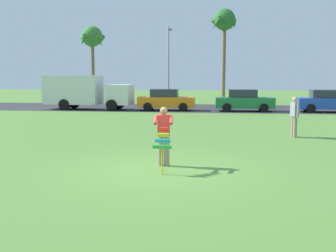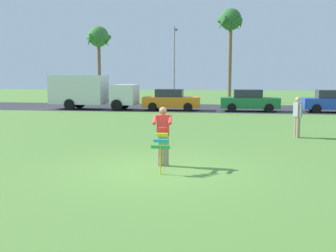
{
  "view_description": "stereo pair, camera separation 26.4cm",
  "coord_description": "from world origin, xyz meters",
  "px_view_note": "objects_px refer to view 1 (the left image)",
  "views": [
    {
      "loc": [
        1.6,
        -10.93,
        2.65
      ],
      "look_at": [
        -0.0,
        1.54,
        1.05
      ],
      "focal_mm": 43.09,
      "sensor_mm": 36.0,
      "label": 1
    },
    {
      "loc": [
        1.86,
        -10.89,
        2.65
      ],
      "look_at": [
        -0.0,
        1.54,
        1.05
      ],
      "focal_mm": 43.09,
      "sensor_mm": 36.0,
      "label": 2
    }
  ],
  "objects_px": {
    "kite_held": "(163,143)",
    "parked_truck_white_box": "(83,91)",
    "parked_car_green": "(244,101)",
    "parked_car_blue": "(327,101)",
    "parked_car_orange": "(166,100)",
    "palm_tree_left_near": "(92,39)",
    "palm_tree_right_near": "(224,24)",
    "person_walker_near": "(294,115)",
    "person_kite_flyer": "(164,134)",
    "streetlight_pole": "(169,60)"
  },
  "relations": [
    {
      "from": "streetlight_pole",
      "to": "person_walker_near",
      "type": "height_order",
      "value": "streetlight_pole"
    },
    {
      "from": "parked_car_orange",
      "to": "parked_car_green",
      "type": "distance_m",
      "value": 5.75
    },
    {
      "from": "person_kite_flyer",
      "to": "kite_held",
      "type": "xyz_separation_m",
      "value": [
        0.09,
        -0.85,
        -0.12
      ]
    },
    {
      "from": "person_kite_flyer",
      "to": "parked_car_blue",
      "type": "relative_size",
      "value": 0.41
    },
    {
      "from": "parked_car_orange",
      "to": "streetlight_pole",
      "type": "bearing_deg",
      "value": 95.78
    },
    {
      "from": "parked_car_blue",
      "to": "parked_car_orange",
      "type": "bearing_deg",
      "value": -180.0
    },
    {
      "from": "kite_held",
      "to": "parked_truck_white_box",
      "type": "relative_size",
      "value": 0.18
    },
    {
      "from": "person_walker_near",
      "to": "parked_car_green",
      "type": "bearing_deg",
      "value": 96.52
    },
    {
      "from": "kite_held",
      "to": "person_walker_near",
      "type": "relative_size",
      "value": 0.7
    },
    {
      "from": "parked_car_orange",
      "to": "parked_car_green",
      "type": "bearing_deg",
      "value": -0.0
    },
    {
      "from": "person_kite_flyer",
      "to": "kite_held",
      "type": "bearing_deg",
      "value": -83.73
    },
    {
      "from": "parked_car_green",
      "to": "palm_tree_right_near",
      "type": "distance_m",
      "value": 12.64
    },
    {
      "from": "person_kite_flyer",
      "to": "kite_held",
      "type": "relative_size",
      "value": 1.42
    },
    {
      "from": "person_kite_flyer",
      "to": "parked_car_orange",
      "type": "distance_m",
      "value": 18.58
    },
    {
      "from": "parked_car_blue",
      "to": "person_walker_near",
      "type": "distance_m",
      "value": 13.05
    },
    {
      "from": "parked_truck_white_box",
      "to": "parked_car_green",
      "type": "distance_m",
      "value": 12.16
    },
    {
      "from": "person_kite_flyer",
      "to": "parked_car_blue",
      "type": "xyz_separation_m",
      "value": [
        9.19,
        18.43,
        -0.18
      ]
    },
    {
      "from": "kite_held",
      "to": "parked_car_orange",
      "type": "bearing_deg",
      "value": 97.33
    },
    {
      "from": "kite_held",
      "to": "parked_truck_white_box",
      "type": "bearing_deg",
      "value": 114.72
    },
    {
      "from": "parked_car_green",
      "to": "parked_car_blue",
      "type": "relative_size",
      "value": 1.01
    },
    {
      "from": "parked_car_orange",
      "to": "palm_tree_right_near",
      "type": "bearing_deg",
      "value": 67.72
    },
    {
      "from": "parked_truck_white_box",
      "to": "parked_car_blue",
      "type": "relative_size",
      "value": 1.61
    },
    {
      "from": "parked_truck_white_box",
      "to": "streetlight_pole",
      "type": "xyz_separation_m",
      "value": [
        5.66,
        7.24,
        2.59
      ]
    },
    {
      "from": "parked_car_orange",
      "to": "palm_tree_left_near",
      "type": "xyz_separation_m",
      "value": [
        -9.01,
        10.61,
        5.47
      ]
    },
    {
      "from": "parked_truck_white_box",
      "to": "palm_tree_right_near",
      "type": "distance_m",
      "value": 16.26
    },
    {
      "from": "parked_car_green",
      "to": "streetlight_pole",
      "type": "relative_size",
      "value": 0.61
    },
    {
      "from": "parked_car_blue",
      "to": "kite_held",
      "type": "bearing_deg",
      "value": -115.26
    },
    {
      "from": "kite_held",
      "to": "streetlight_pole",
      "type": "relative_size",
      "value": 0.17
    },
    {
      "from": "person_kite_flyer",
      "to": "palm_tree_right_near",
      "type": "bearing_deg",
      "value": 86.17
    },
    {
      "from": "person_kite_flyer",
      "to": "person_walker_near",
      "type": "relative_size",
      "value": 1.0
    },
    {
      "from": "parked_car_green",
      "to": "person_kite_flyer",
      "type": "bearing_deg",
      "value": -100.35
    },
    {
      "from": "person_walker_near",
      "to": "kite_held",
      "type": "bearing_deg",
      "value": -123.73
    },
    {
      "from": "parked_car_blue",
      "to": "palm_tree_left_near",
      "type": "height_order",
      "value": "palm_tree_left_near"
    },
    {
      "from": "parked_car_orange",
      "to": "parked_car_green",
      "type": "xyz_separation_m",
      "value": [
        5.75,
        -0.0,
        0.0
      ]
    },
    {
      "from": "kite_held",
      "to": "palm_tree_right_near",
      "type": "height_order",
      "value": "palm_tree_right_near"
    },
    {
      "from": "parked_car_orange",
      "to": "palm_tree_right_near",
      "type": "distance_m",
      "value": 13.28
    },
    {
      "from": "parked_car_orange",
      "to": "streetlight_pole",
      "type": "relative_size",
      "value": 0.6
    },
    {
      "from": "kite_held",
      "to": "palm_tree_left_near",
      "type": "height_order",
      "value": "palm_tree_left_near"
    },
    {
      "from": "kite_held",
      "to": "palm_tree_right_near",
      "type": "xyz_separation_m",
      "value": [
        1.85,
        29.84,
        6.75
      ]
    },
    {
      "from": "palm_tree_left_near",
      "to": "palm_tree_right_near",
      "type": "bearing_deg",
      "value": -0.24
    },
    {
      "from": "person_kite_flyer",
      "to": "parked_car_blue",
      "type": "distance_m",
      "value": 20.6
    },
    {
      "from": "streetlight_pole",
      "to": "person_walker_near",
      "type": "relative_size",
      "value": 4.05
    },
    {
      "from": "parked_car_blue",
      "to": "streetlight_pole",
      "type": "relative_size",
      "value": 0.6
    },
    {
      "from": "person_kite_flyer",
      "to": "person_walker_near",
      "type": "height_order",
      "value": "same"
    },
    {
      "from": "parked_car_orange",
      "to": "person_walker_near",
      "type": "xyz_separation_m",
      "value": [
        7.15,
        -12.28,
        0.16
      ]
    },
    {
      "from": "parked_truck_white_box",
      "to": "person_walker_near",
      "type": "bearing_deg",
      "value": -42.18
    },
    {
      "from": "parked_truck_white_box",
      "to": "palm_tree_right_near",
      "type": "xyz_separation_m",
      "value": [
        10.72,
        10.56,
        6.17
      ]
    },
    {
      "from": "streetlight_pole",
      "to": "parked_car_orange",
      "type": "bearing_deg",
      "value": -84.22
    },
    {
      "from": "parked_car_green",
      "to": "palm_tree_left_near",
      "type": "xyz_separation_m",
      "value": [
        -14.77,
        10.61,
        5.47
      ]
    },
    {
      "from": "parked_car_green",
      "to": "palm_tree_left_near",
      "type": "distance_m",
      "value": 18.99
    }
  ]
}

